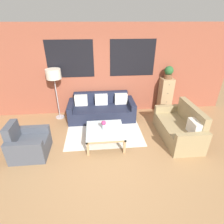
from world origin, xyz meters
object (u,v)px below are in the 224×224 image
Objects in this scene: armchair_corner at (28,144)px; potted_plant at (169,72)px; coffee_table at (105,132)px; drawer_cabinet at (165,96)px; settee_vintage at (180,128)px; floor_lamp at (54,76)px; couch_dark at (102,109)px; flower_vase at (104,124)px.

potted_plant is (3.94, 1.83, 1.11)m from armchair_corner.
armchair_corner is at bearing -172.02° from coffee_table.
drawer_cabinet is at bearing 24.90° from armchair_corner.
settee_vintage is at bearing -95.40° from potted_plant.
potted_plant is (0.15, 1.55, 1.08)m from settee_vintage.
armchair_corner is 4.35m from drawer_cabinet.
settee_vintage is at bearing 0.66° from coffee_table.
coffee_table is 0.79× the size of drawer_cabinet.
floor_lamp reaches higher than drawer_cabinet.
settee_vintage is at bearing 4.17° from armchair_corner.
armchair_corner is at bearing -103.29° from floor_lamp.
couch_dark is at bearing -174.15° from potted_plant.
armchair_corner is at bearing -155.10° from potted_plant.
drawer_cabinet is at bearing 84.60° from settee_vintage.
settee_vintage is 0.99× the size of floor_lamp.
armchair_corner is 3.39× the size of flower_vase.
coffee_table is 2.66m from drawer_cabinet.
drawer_cabinet is 4.76× the size of flower_vase.
settee_vintage reaches higher than flower_vase.
floor_lamp reaches higher than flower_vase.
potted_plant is at bearing 5.85° from couch_dark.
floor_lamp is at bearing 133.21° from coffee_table.
couch_dark reaches higher than flower_vase.
couch_dark is at bearing 91.10° from coffee_table.
potted_plant is (2.13, 1.57, 1.04)m from coffee_table.
drawer_cabinet reaches higher than flower_vase.
potted_plant is at bearing 90.00° from drawer_cabinet.
drawer_cabinet is 2.97× the size of potted_plant.
potted_plant is at bearing 24.90° from armchair_corner.
settee_vintage is 1.88× the size of armchair_corner.
armchair_corner is at bearing -171.27° from flower_vase.
flower_vase is (-0.01, -1.33, 0.27)m from couch_dark.
settee_vintage is 1.89m from potted_plant.
potted_plant is at bearing 84.60° from settee_vintage.
couch_dark is 1.77m from floor_lamp.
couch_dark is 1.30× the size of settee_vintage.
armchair_corner is 1.82m from flower_vase.
coffee_table is 2.36× the size of potted_plant.
coffee_table is at bearing -31.66° from flower_vase.
drawer_cabinet reaches higher than couch_dark.
drawer_cabinet is (3.52, 0.09, -0.81)m from floor_lamp.
floor_lamp is 4.01× the size of potted_plant.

